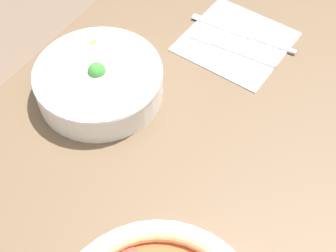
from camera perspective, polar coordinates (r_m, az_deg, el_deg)
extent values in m
cube|color=brown|center=(0.73, -2.67, -13.25)|extent=(1.38, 0.78, 0.03)
cylinder|color=#4E3C2B|center=(1.43, 0.90, 6.70)|extent=(0.06, 0.06, 0.71)
cylinder|color=white|center=(0.85, -8.37, 5.32)|extent=(0.23, 0.23, 0.06)
torus|color=white|center=(0.83, -8.56, 6.44)|extent=(0.23, 0.23, 0.01)
ellipsoid|color=tan|center=(0.84, -13.25, 5.34)|extent=(0.04, 0.04, 0.02)
ellipsoid|color=tan|center=(0.86, -10.45, 7.84)|extent=(0.03, 0.04, 0.02)
ellipsoid|color=tan|center=(0.87, -6.92, 8.52)|extent=(0.04, 0.04, 0.02)
ellipsoid|color=tan|center=(0.88, -12.75, 7.66)|extent=(0.04, 0.04, 0.02)
ellipsoid|color=tan|center=(0.82, -2.92, 6.51)|extent=(0.04, 0.04, 0.02)
sphere|color=#388433|center=(0.83, -8.68, 6.63)|extent=(0.03, 0.03, 0.03)
ellipsoid|color=yellow|center=(0.88, -8.98, 9.69)|extent=(0.04, 0.02, 0.02)
cube|color=white|center=(0.96, 8.29, 10.14)|extent=(0.21, 0.21, 0.00)
cube|color=silver|center=(0.93, 9.14, 8.67)|extent=(0.02, 0.14, 0.00)
cube|color=silver|center=(0.96, 3.94, 10.94)|extent=(0.00, 0.06, 0.00)
cube|color=silver|center=(0.96, 3.82, 10.79)|extent=(0.00, 0.06, 0.00)
cube|color=silver|center=(0.96, 3.71, 10.64)|extent=(0.00, 0.06, 0.00)
cube|color=silver|center=(0.95, 3.59, 10.49)|extent=(0.00, 0.06, 0.00)
cube|color=silver|center=(0.96, 12.63, 9.70)|extent=(0.01, 0.09, 0.01)
cube|color=silver|center=(0.99, 6.57, 12.00)|extent=(0.02, 0.13, 0.00)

